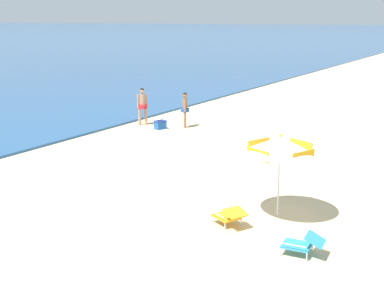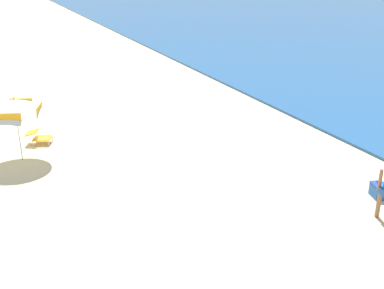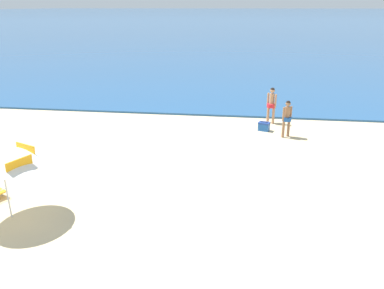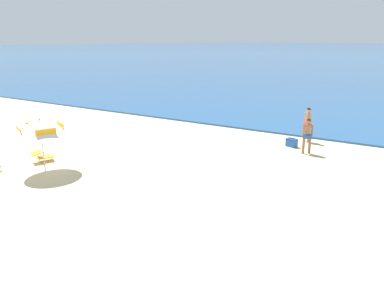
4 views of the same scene
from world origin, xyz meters
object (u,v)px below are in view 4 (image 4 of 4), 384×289
lounge_chair_under_umbrella (42,155)px  cooler_box (292,143)px  beach_umbrella_striped_main (40,126)px  person_standing_near_shore (308,134)px  person_standing_beside (308,122)px

lounge_chair_under_umbrella → cooler_box: bearing=43.1°
beach_umbrella_striped_main → person_standing_near_shore: size_ratio=1.36×
lounge_chair_under_umbrella → cooler_box: size_ratio=1.71×
person_standing_near_shore → cooler_box: bearing=139.4°
person_standing_near_shore → cooler_box: person_standing_near_shore is taller
beach_umbrella_striped_main → person_standing_beside: 12.46m
beach_umbrella_striped_main → person_standing_beside: size_ratio=1.26×
person_standing_near_shore → person_standing_beside: bearing=104.7°
cooler_box → beach_umbrella_striped_main: bearing=-129.9°
beach_umbrella_striped_main → cooler_box: (7.19, 8.60, -1.66)m
person_standing_near_shore → lounge_chair_under_umbrella: bearing=-142.8°
person_standing_beside → cooler_box: size_ratio=3.02×
person_standing_beside → cooler_box: 1.55m
beach_umbrella_striped_main → lounge_chair_under_umbrella: size_ratio=2.23×
person_standing_near_shore → cooler_box: 1.40m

